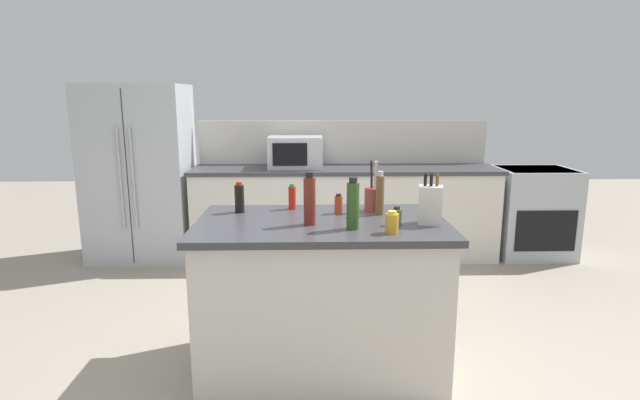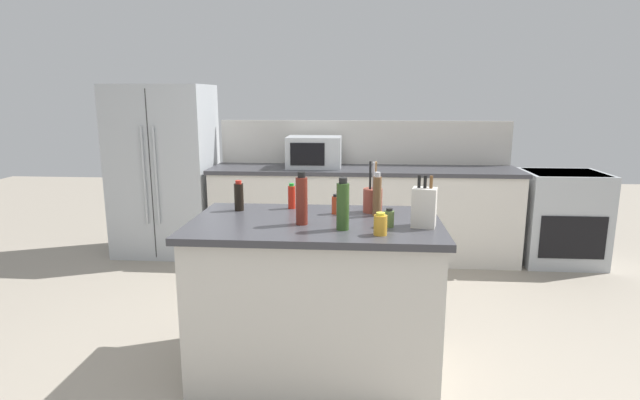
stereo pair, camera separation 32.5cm
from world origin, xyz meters
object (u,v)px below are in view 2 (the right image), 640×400
at_px(spice_jar_oregano, 389,218).
at_px(spice_jar_paprika, 336,205).
at_px(knife_block, 424,207).
at_px(pepper_grinder, 377,195).
at_px(refrigerator, 165,170).
at_px(soy_sauce_bottle, 239,196).
at_px(olive_oil_bottle, 343,205).
at_px(hot_sauce_bottle, 292,197).
at_px(honey_jar, 380,224).
at_px(vinegar_bottle, 302,200).
at_px(microwave, 314,152).
at_px(range_oven, 561,217).
at_px(utensil_crock, 373,199).

xyz_separation_m(spice_jar_oregano, spice_jar_paprika, (-0.31, 0.29, 0.01)).
height_order(knife_block, pepper_grinder, knife_block).
height_order(refrigerator, soy_sauce_bottle, refrigerator).
bearing_deg(olive_oil_bottle, hot_sauce_bottle, 124.80).
bearing_deg(olive_oil_bottle, honey_jar, -24.11).
distance_m(vinegar_bottle, hot_sauce_bottle, 0.42).
relative_size(refrigerator, spice_jar_oregano, 16.71).
xyz_separation_m(microwave, honey_jar, (0.57, -2.48, -0.10)).
relative_size(olive_oil_bottle, honey_jar, 2.38).
bearing_deg(hot_sauce_bottle, range_oven, 37.57).
height_order(vinegar_bottle, pepper_grinder, vinegar_bottle).
xyz_separation_m(utensil_crock, spice_jar_oregano, (0.08, -0.35, -0.03)).
xyz_separation_m(spice_jar_oregano, honey_jar, (-0.06, -0.17, 0.01)).
relative_size(range_oven, soy_sauce_bottle, 4.76).
height_order(refrigerator, knife_block, refrigerator).
bearing_deg(range_oven, pepper_grinder, -133.05).
bearing_deg(soy_sauce_bottle, microwave, 81.30).
bearing_deg(honey_jar, vinegar_bottle, 156.72).
distance_m(knife_block, pepper_grinder, 0.35).
bearing_deg(spice_jar_paprika, pepper_grinder, -6.87).
bearing_deg(pepper_grinder, range_oven, 46.95).
height_order(utensil_crock, hot_sauce_bottle, utensil_crock).
relative_size(microwave, knife_block, 1.87).
xyz_separation_m(range_oven, utensil_crock, (-1.94, -1.95, 0.56)).
distance_m(spice_jar_oregano, pepper_grinder, 0.28).
bearing_deg(soy_sauce_bottle, pepper_grinder, -4.95).
bearing_deg(honey_jar, knife_block, 36.73).
bearing_deg(pepper_grinder, spice_jar_oregano, -77.04).
xyz_separation_m(honey_jar, soy_sauce_bottle, (-0.87, 0.50, 0.03)).
bearing_deg(utensil_crock, hot_sauce_bottle, 172.90).
bearing_deg(knife_block, microwave, 122.98).
bearing_deg(honey_jar, spice_jar_oregano, 71.81).
distance_m(range_oven, knife_block, 2.89).
height_order(range_oven, microwave, microwave).
xyz_separation_m(refrigerator, honey_jar, (2.16, -2.53, 0.11)).
bearing_deg(hot_sauce_bottle, microwave, 90.73).
bearing_deg(knife_block, soy_sauce_bottle, 177.43).
distance_m(knife_block, hot_sauce_bottle, 0.89).
height_order(olive_oil_bottle, soy_sauce_bottle, olive_oil_bottle).
xyz_separation_m(range_oven, pepper_grinder, (-1.91, -2.05, 0.60)).
bearing_deg(knife_block, olive_oil_bottle, -154.76).
height_order(utensil_crock, olive_oil_bottle, utensil_crock).
height_order(knife_block, vinegar_bottle, vinegar_bottle).
relative_size(microwave, olive_oil_bottle, 1.89).
xyz_separation_m(knife_block, spice_jar_paprika, (-0.50, 0.27, -0.06)).
height_order(olive_oil_bottle, honey_jar, olive_oil_bottle).
relative_size(vinegar_bottle, spice_jar_oregano, 2.84).
height_order(knife_block, hot_sauce_bottle, knife_block).
bearing_deg(utensil_crock, soy_sauce_bottle, -178.67).
distance_m(pepper_grinder, soy_sauce_bottle, 0.87).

